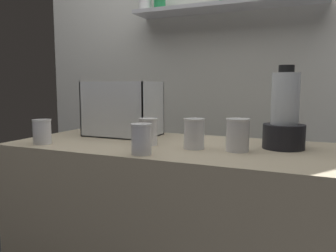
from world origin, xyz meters
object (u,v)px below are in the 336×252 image
Objects in this scene: juice_cup_pomegranate_far_right at (238,137)px; juice_cup_carrot_right at (194,135)px; carrot_display_bin at (123,118)px; juice_cup_carrot_middle at (140,140)px; juice_cup_mango_left at (148,133)px; juice_cup_mango_far_left at (42,133)px; blender_pitcher at (284,118)px.

juice_cup_carrot_right is at bearing -174.77° from juice_cup_pomegranate_far_right.
carrot_display_bin reaches higher than juice_cup_carrot_middle.
juice_cup_carrot_right is at bearing -0.83° from juice_cup_mango_left.
juice_cup_carrot_middle is at bearing -3.14° from juice_cup_mango_far_left.
blender_pitcher is 0.57m from juice_cup_mango_left.
juice_cup_mango_left is 0.39m from juice_cup_pomegranate_far_right.
juice_cup_mango_left and juice_cup_carrot_middle have the same top height.
carrot_display_bin is 3.29× the size of juice_cup_mango_far_left.
juice_cup_pomegranate_far_right is at bearing -16.33° from carrot_display_bin.
juice_cup_mango_far_left is at bearing 176.86° from juice_cup_carrot_middle.
blender_pitcher reaches higher than juice_cup_carrot_right.
blender_pitcher is at bearing 24.09° from juice_cup_carrot_right.
juice_cup_mango_left is at bearing -164.96° from blender_pitcher.
juice_cup_pomegranate_far_right is at bearing -140.27° from blender_pitcher.
carrot_display_bin is 0.32m from juice_cup_mango_left.
blender_pitcher is at bearing -3.70° from carrot_display_bin.
blender_pitcher is (0.80, -0.05, 0.04)m from carrot_display_bin.
juice_cup_pomegranate_far_right reaches higher than juice_cup_mango_left.
juice_cup_carrot_right is at bearing 13.79° from juice_cup_mango_far_left.
juice_cup_mango_far_left is 0.88× the size of juice_cup_carrot_right.
juice_cup_pomegranate_far_right reaches higher than juice_cup_mango_far_left.
juice_cup_mango_left is at bearing 20.28° from juice_cup_mango_far_left.
carrot_display_bin is at bearing 176.30° from blender_pitcher.
carrot_display_bin is at bearing 128.66° from juice_cup_carrot_middle.
carrot_display_bin is at bearing 163.67° from juice_cup_pomegranate_far_right.
carrot_display_bin is at bearing 156.30° from juice_cup_carrot_right.
juice_cup_carrot_right reaches higher than juice_cup_carrot_middle.
juice_cup_mango_far_left is (-0.20, -0.36, -0.04)m from carrot_display_bin.
juice_cup_mango_far_left is at bearing -166.21° from juice_cup_carrot_right.
carrot_display_bin reaches higher than juice_cup_mango_left.
blender_pitcher is 0.38m from juice_cup_carrot_right.
juice_cup_mango_far_left is 0.85m from juice_cup_pomegranate_far_right.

